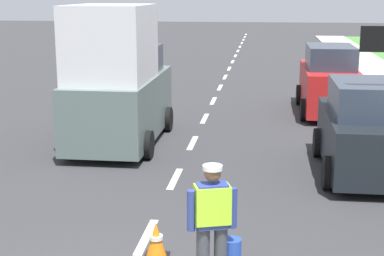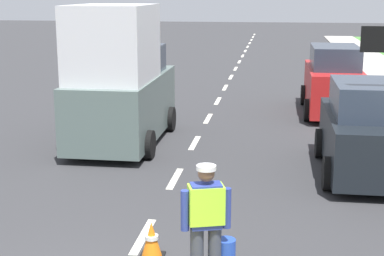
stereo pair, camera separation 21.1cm
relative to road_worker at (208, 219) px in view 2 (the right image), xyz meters
The scene contains 7 objects.
ground_plane 19.75m from the road_worker, 93.50° to the left, with size 96.00×96.00×0.00m, color #333335.
lane_center_line 23.94m from the road_worker, 92.88° to the left, with size 0.14×46.40×0.01m.
road_worker is the anchor object (origin of this frame).
traffic_cone_near 1.30m from the road_worker, 143.51° to the left, with size 0.36×0.36×0.56m.
delivery_truck 7.69m from the road_worker, 113.42° to the left, with size 2.16×4.60×3.54m.
car_parked_curbside 6.02m from the road_worker, 61.99° to the left, with size 2.03×3.86×2.01m.
car_parked_far 12.09m from the road_worker, 77.35° to the left, with size 1.88×4.29×2.17m.
Camera 2 is at (2.03, -5.88, 3.86)m, focal length 54.86 mm.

